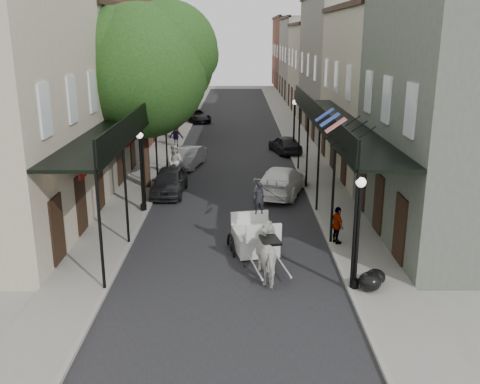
{
  "coord_description": "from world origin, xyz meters",
  "views": [
    {
      "loc": [
        0.35,
        -17.74,
        8.02
      ],
      "look_at": [
        0.41,
        3.96,
        1.6
      ],
      "focal_mm": 40.0,
      "sensor_mm": 36.0,
      "label": 1
    }
  ],
  "objects_px": {
    "tree_far": "(178,64)",
    "carriage": "(252,220)",
    "horse": "(271,254)",
    "car_left_far": "(197,116)",
    "lamppost_right_far": "(294,126)",
    "lamppost_left": "(141,170)",
    "car_left_near": "(169,181)",
    "tree_near": "(149,66)",
    "pedestrian_walking": "(175,162)",
    "lamppost_right_near": "(358,232)",
    "car_right_near": "(282,181)",
    "pedestrian_sidewalk_left": "(176,135)",
    "car_right_far": "(285,144)",
    "pedestrian_sidewalk_right": "(337,225)",
    "car_left_mid": "(189,157)"
  },
  "relations": [
    {
      "from": "tree_near",
      "to": "lamppost_right_near",
      "type": "distance_m",
      "value": 15.39
    },
    {
      "from": "tree_far",
      "to": "horse",
      "type": "xyz_separation_m",
      "value": [
        5.68,
        -25.18,
        -4.95
      ]
    },
    {
      "from": "pedestrian_sidewalk_right",
      "to": "car_left_near",
      "type": "xyz_separation_m",
      "value": [
        -7.46,
        7.16,
        -0.18
      ]
    },
    {
      "from": "tree_far",
      "to": "carriage",
      "type": "relative_size",
      "value": 2.91
    },
    {
      "from": "lamppost_left",
      "to": "pedestrian_sidewalk_right",
      "type": "distance_m",
      "value": 9.36
    },
    {
      "from": "horse",
      "to": "car_left_mid",
      "type": "xyz_separation_m",
      "value": [
        -4.19,
        15.96,
        -0.27
      ]
    },
    {
      "from": "tree_near",
      "to": "lamppost_right_near",
      "type": "bearing_deg",
      "value": -55.73
    },
    {
      "from": "lamppost_right_far",
      "to": "horse",
      "type": "xyz_separation_m",
      "value": [
        -2.67,
        -19.0,
        -1.16
      ]
    },
    {
      "from": "pedestrian_sidewalk_right",
      "to": "car_left_near",
      "type": "relative_size",
      "value": 0.37
    },
    {
      "from": "pedestrian_sidewalk_left",
      "to": "car_right_near",
      "type": "distance_m",
      "value": 13.55
    },
    {
      "from": "pedestrian_sidewalk_left",
      "to": "car_left_near",
      "type": "height_order",
      "value": "pedestrian_sidewalk_left"
    },
    {
      "from": "horse",
      "to": "carriage",
      "type": "bearing_deg",
      "value": -90.0
    },
    {
      "from": "car_left_far",
      "to": "lamppost_right_near",
      "type": "bearing_deg",
      "value": -96.82
    },
    {
      "from": "pedestrian_walking",
      "to": "car_right_near",
      "type": "bearing_deg",
      "value": -13.47
    },
    {
      "from": "tree_far",
      "to": "lamppost_right_far",
      "type": "distance_m",
      "value": 11.05
    },
    {
      "from": "tree_near",
      "to": "carriage",
      "type": "height_order",
      "value": "tree_near"
    },
    {
      "from": "horse",
      "to": "car_left_far",
      "type": "bearing_deg",
      "value": -93.07
    },
    {
      "from": "car_right_far",
      "to": "horse",
      "type": "bearing_deg",
      "value": 68.96
    },
    {
      "from": "pedestrian_walking",
      "to": "car_left_mid",
      "type": "height_order",
      "value": "pedestrian_walking"
    },
    {
      "from": "lamppost_right_near",
      "to": "car_right_far",
      "type": "xyz_separation_m",
      "value": [
        -0.5,
        21.0,
        -1.42
      ]
    },
    {
      "from": "tree_far",
      "to": "pedestrian_sidewalk_right",
      "type": "bearing_deg",
      "value": -69.29
    },
    {
      "from": "horse",
      "to": "pedestrian_walking",
      "type": "bearing_deg",
      "value": -81.79
    },
    {
      "from": "car_left_near",
      "to": "pedestrian_sidewalk_right",
      "type": "bearing_deg",
      "value": -42.15
    },
    {
      "from": "pedestrian_sidewalk_right",
      "to": "car_right_far",
      "type": "relative_size",
      "value": 0.4
    },
    {
      "from": "pedestrian_walking",
      "to": "car_left_near",
      "type": "relative_size",
      "value": 0.49
    },
    {
      "from": "lamppost_left",
      "to": "car_left_far",
      "type": "xyz_separation_m",
      "value": [
        0.5,
        26.93,
        -1.46
      ]
    },
    {
      "from": "car_left_far",
      "to": "car_right_far",
      "type": "relative_size",
      "value": 1.14
    },
    {
      "from": "car_left_near",
      "to": "car_right_near",
      "type": "relative_size",
      "value": 0.81
    },
    {
      "from": "carriage",
      "to": "car_right_near",
      "type": "bearing_deg",
      "value": 65.26
    },
    {
      "from": "lamppost_left",
      "to": "car_left_near",
      "type": "distance_m",
      "value": 3.4
    },
    {
      "from": "lamppost_right_near",
      "to": "pedestrian_walking",
      "type": "relative_size",
      "value": 1.89
    },
    {
      "from": "pedestrian_walking",
      "to": "pedestrian_sidewalk_left",
      "type": "height_order",
      "value": "pedestrian_walking"
    },
    {
      "from": "horse",
      "to": "car_right_near",
      "type": "distance_m",
      "value": 10.07
    },
    {
      "from": "pedestrian_sidewalk_right",
      "to": "car_right_near",
      "type": "xyz_separation_m",
      "value": [
        -1.6,
        7.16,
        -0.15
      ]
    },
    {
      "from": "lamppost_right_near",
      "to": "car_left_near",
      "type": "height_order",
      "value": "lamppost_right_near"
    },
    {
      "from": "lamppost_left",
      "to": "car_left_near",
      "type": "bearing_deg",
      "value": 74.27
    },
    {
      "from": "tree_near",
      "to": "tree_far",
      "type": "height_order",
      "value": "tree_near"
    },
    {
      "from": "carriage",
      "to": "horse",
      "type": "bearing_deg",
      "value": -90.0
    },
    {
      "from": "lamppost_right_far",
      "to": "pedestrian_sidewalk_left",
      "type": "height_order",
      "value": "lamppost_right_far"
    },
    {
      "from": "tree_far",
      "to": "car_right_far",
      "type": "bearing_deg",
      "value": -33.42
    },
    {
      "from": "pedestrian_walking",
      "to": "lamppost_right_near",
      "type": "bearing_deg",
      "value": -47.64
    },
    {
      "from": "tree_far",
      "to": "car_right_near",
      "type": "bearing_deg",
      "value": -65.72
    },
    {
      "from": "tree_near",
      "to": "pedestrian_sidewalk_left",
      "type": "bearing_deg",
      "value": 90.01
    },
    {
      "from": "lamppost_right_near",
      "to": "lamppost_right_far",
      "type": "bearing_deg",
      "value": 90.0
    },
    {
      "from": "lamppost_right_near",
      "to": "pedestrian_walking",
      "type": "bearing_deg",
      "value": 117.53
    },
    {
      "from": "lamppost_right_far",
      "to": "horse",
      "type": "distance_m",
      "value": 19.22
    },
    {
      "from": "horse",
      "to": "car_left_far",
      "type": "distance_m",
      "value": 34.3
    },
    {
      "from": "lamppost_right_far",
      "to": "pedestrian_sidewalk_right",
      "type": "bearing_deg",
      "value": -89.65
    },
    {
      "from": "pedestrian_sidewalk_right",
      "to": "car_left_near",
      "type": "bearing_deg",
      "value": 28.06
    },
    {
      "from": "carriage",
      "to": "pedestrian_sidewalk_right",
      "type": "height_order",
      "value": "carriage"
    }
  ]
}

